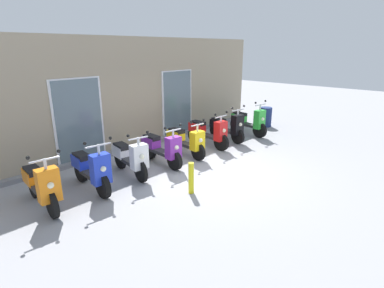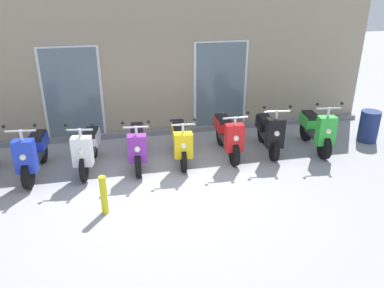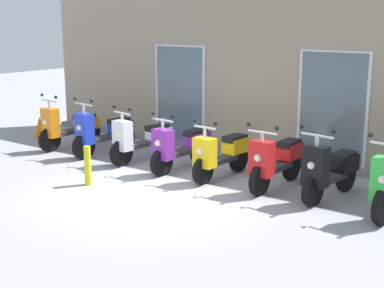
% 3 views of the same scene
% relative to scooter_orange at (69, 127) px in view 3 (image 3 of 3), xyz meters
% --- Properties ---
extents(ground_plane, '(40.00, 40.00, 0.00)m').
position_rel_scooter_orange_xyz_m(ground_plane, '(3.65, -1.13, -0.49)').
color(ground_plane, '#939399').
extents(storefront_facade, '(11.65, 0.50, 3.35)m').
position_rel_scooter_orange_xyz_m(storefront_facade, '(3.65, 1.94, 1.13)').
color(storefront_facade, gray).
rests_on(storefront_facade, ground_plane).
extents(scooter_orange, '(0.59, 1.66, 1.27)m').
position_rel_scooter_orange_xyz_m(scooter_orange, '(0.00, 0.00, 0.00)').
color(scooter_orange, black).
rests_on(scooter_orange, ground_plane).
extents(scooter_blue, '(0.61, 1.65, 1.29)m').
position_rel_scooter_orange_xyz_m(scooter_blue, '(1.08, 0.02, -0.01)').
color(scooter_blue, black).
rests_on(scooter_blue, ground_plane).
extents(scooter_white, '(0.62, 1.62, 1.20)m').
position_rel_scooter_orange_xyz_m(scooter_white, '(2.15, 0.06, -0.01)').
color(scooter_white, black).
rests_on(scooter_white, ground_plane).
extents(scooter_purple, '(0.56, 1.63, 1.19)m').
position_rel_scooter_orange_xyz_m(scooter_purple, '(3.17, 0.05, -0.03)').
color(scooter_purple, black).
rests_on(scooter_purple, ground_plane).
extents(scooter_yellow, '(0.53, 1.57, 1.16)m').
position_rel_scooter_orange_xyz_m(scooter_yellow, '(4.11, 0.05, -0.02)').
color(scooter_yellow, black).
rests_on(scooter_yellow, ground_plane).
extents(scooter_red, '(0.60, 1.65, 1.20)m').
position_rel_scooter_orange_xyz_m(scooter_red, '(5.20, 0.11, -0.01)').
color(scooter_red, black).
rests_on(scooter_red, ground_plane).
extents(scooter_black, '(0.62, 1.55, 1.26)m').
position_rel_scooter_orange_xyz_m(scooter_black, '(6.18, 0.09, -0.01)').
color(scooter_black, black).
rests_on(scooter_black, ground_plane).
extents(curb_bollard, '(0.12, 0.12, 0.70)m').
position_rel_scooter_orange_xyz_m(curb_bollard, '(2.45, -1.71, -0.14)').
color(curb_bollard, yellow).
rests_on(curb_bollard, ground_plane).
extents(traffic_cone, '(0.32, 0.32, 0.52)m').
position_rel_scooter_orange_xyz_m(traffic_cone, '(-1.43, 0.30, -0.23)').
color(traffic_cone, orange).
rests_on(traffic_cone, ground_plane).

